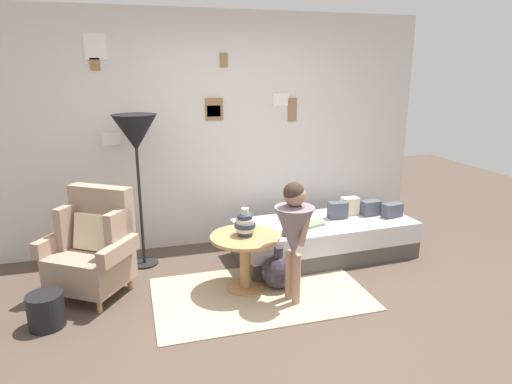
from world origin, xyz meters
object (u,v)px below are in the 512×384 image
(vase_striped, at_px, (245,224))
(demijohn_near, at_px, (278,271))
(floor_lamp, at_px, (136,137))
(person_child, at_px, (294,227))
(side_table, at_px, (245,250))
(magazine_basket, at_px, (46,311))
(armchair, at_px, (94,248))
(book_on_daybed, at_px, (313,224))
(daybed, at_px, (324,238))

(vase_striped, xyz_separation_m, demijohn_near, (0.30, -0.08, -0.47))
(floor_lamp, xyz_separation_m, person_child, (1.22, -1.17, -0.65))
(side_table, distance_m, magazine_basket, 1.71)
(armchair, bearing_deg, book_on_daybed, 2.76)
(armchair, relative_size, daybed, 0.50)
(vase_striped, bearing_deg, side_table, -105.28)
(daybed, xyz_separation_m, vase_striped, (-1.02, -0.49, 0.43))
(floor_lamp, bearing_deg, armchair, -130.67)
(side_table, distance_m, demijohn_near, 0.38)
(vase_striped, height_order, book_on_daybed, vase_striped)
(daybed, xyz_separation_m, person_child, (-0.69, -0.85, 0.49))
(demijohn_near, bearing_deg, daybed, 38.08)
(demijohn_near, xyz_separation_m, magazine_basket, (-1.98, -0.12, -0.02))
(armchair, distance_m, demijohn_near, 1.69)
(side_table, bearing_deg, person_child, -46.03)
(daybed, xyz_separation_m, book_on_daybed, (-0.18, -0.09, 0.22))
(daybed, xyz_separation_m, floor_lamp, (-1.91, 0.31, 1.15))
(floor_lamp, xyz_separation_m, demijohn_near, (1.19, -0.88, -1.18))
(side_table, bearing_deg, floor_lamp, 137.35)
(armchair, height_order, person_child, person_child)
(floor_lamp, relative_size, demijohn_near, 3.89)
(vase_striped, relative_size, floor_lamp, 0.16)
(daybed, height_order, vase_striped, vase_striped)
(book_on_daybed, bearing_deg, vase_striped, -154.67)
(book_on_daybed, xyz_separation_m, demijohn_near, (-0.54, -0.47, -0.25))
(side_table, height_order, vase_striped, vase_striped)
(armchair, height_order, daybed, armchair)
(side_table, relative_size, book_on_daybed, 2.90)
(armchair, bearing_deg, magazine_basket, -126.04)
(armchair, xyz_separation_m, side_table, (1.33, -0.30, -0.05))
(person_child, relative_size, demijohn_near, 2.71)
(demijohn_near, bearing_deg, person_child, -82.92)
(floor_lamp, bearing_deg, side_table, -42.65)
(armchair, relative_size, vase_striped, 3.79)
(floor_lamp, height_order, person_child, floor_lamp)
(book_on_daybed, height_order, demijohn_near, book_on_daybed)
(side_table, distance_m, person_child, 0.58)
(side_table, height_order, book_on_daybed, side_table)
(book_on_daybed, relative_size, demijohn_near, 0.55)
(daybed, bearing_deg, book_on_daybed, -153.08)
(side_table, distance_m, floor_lamp, 1.54)
(floor_lamp, height_order, magazine_basket, floor_lamp)
(daybed, height_order, magazine_basket, daybed)
(side_table, bearing_deg, daybed, 26.17)
(person_child, relative_size, magazine_basket, 3.90)
(armchair, relative_size, book_on_daybed, 4.41)
(daybed, distance_m, person_child, 1.20)
(side_table, bearing_deg, magazine_basket, -173.77)
(daybed, xyz_separation_m, magazine_basket, (-2.70, -0.69, -0.06))
(vase_striped, distance_m, person_child, 0.50)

